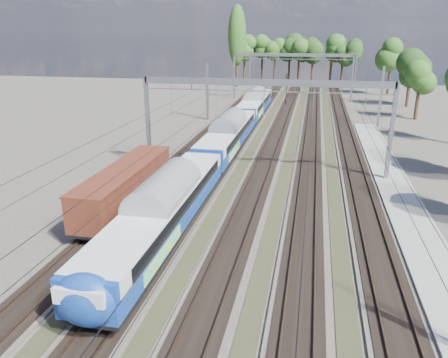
% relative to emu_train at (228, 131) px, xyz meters
% --- Properties ---
extents(track_bed, '(21.00, 130.00, 0.34)m').
position_rel_emu_train_xyz_m(track_bed, '(4.50, 9.21, -2.56)').
color(track_bed, '#47423A').
rests_on(track_bed, ground).
extents(platform, '(3.00, 70.00, 0.30)m').
position_rel_emu_train_xyz_m(platform, '(16.50, -15.79, -2.51)').
color(platform, gray).
rests_on(platform, ground).
extents(catenary, '(25.65, 130.00, 9.00)m').
position_rel_emu_train_xyz_m(catenary, '(4.83, 16.90, 3.74)').
color(catenary, gray).
rests_on(catenary, ground).
extents(tree_belt, '(40.87, 100.74, 11.84)m').
position_rel_emu_train_xyz_m(tree_belt, '(10.12, 55.93, 5.53)').
color(tree_belt, black).
rests_on(tree_belt, ground).
extents(poplar, '(4.40, 4.40, 19.04)m').
position_rel_emu_train_xyz_m(poplar, '(-10.00, 62.21, 9.23)').
color(poplar, black).
rests_on(poplar, ground).
extents(emu_train, '(3.09, 65.32, 4.52)m').
position_rel_emu_train_xyz_m(emu_train, '(0.00, 0.00, 0.00)').
color(emu_train, black).
rests_on(emu_train, ground).
extents(freight_boxcar, '(2.73, 13.16, 3.39)m').
position_rel_emu_train_xyz_m(freight_boxcar, '(-4.50, -17.28, -0.59)').
color(freight_boxcar, black).
rests_on(freight_boxcar, ground).
extents(worker, '(0.54, 0.74, 1.88)m').
position_rel_emu_train_xyz_m(worker, '(5.91, 51.24, -1.72)').
color(worker, black).
rests_on(worker, ground).
extents(signal_near, '(0.40, 0.36, 5.88)m').
position_rel_emu_train_xyz_m(signal_near, '(4.02, 34.43, 1.06)').
color(signal_near, black).
rests_on(signal_near, ground).
extents(signal_far, '(0.44, 0.40, 6.23)m').
position_rel_emu_train_xyz_m(signal_far, '(12.60, 60.20, 1.28)').
color(signal_far, black).
rests_on(signal_far, ground).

